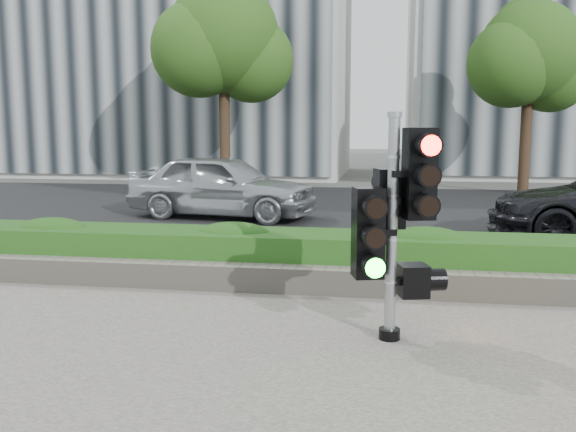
# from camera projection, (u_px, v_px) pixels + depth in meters

# --- Properties ---
(ground) EXTENTS (120.00, 120.00, 0.00)m
(ground) POSITION_uv_depth(u_px,v_px,m) (288.00, 345.00, 6.14)
(ground) COLOR #51514C
(ground) RESTS_ON ground
(road) EXTENTS (60.00, 13.00, 0.02)m
(road) POSITION_uv_depth(u_px,v_px,m) (348.00, 212.00, 15.91)
(road) COLOR black
(road) RESTS_ON ground
(curb) EXTENTS (60.00, 0.25, 0.12)m
(curb) POSITION_uv_depth(u_px,v_px,m) (321.00, 269.00, 9.21)
(curb) COLOR gray
(curb) RESTS_ON ground
(stone_wall) EXTENTS (12.00, 0.32, 0.34)m
(stone_wall) POSITION_uv_depth(u_px,v_px,m) (311.00, 280.00, 7.97)
(stone_wall) COLOR gray
(stone_wall) RESTS_ON sidewalk
(hedge) EXTENTS (12.00, 1.00, 0.68)m
(hedge) POSITION_uv_depth(u_px,v_px,m) (317.00, 257.00, 8.58)
(hedge) COLOR #418228
(hedge) RESTS_ON sidewalk
(building_left) EXTENTS (16.00, 9.00, 15.00)m
(building_left) POSITION_uv_depth(u_px,v_px,m) (178.00, 15.00, 28.96)
(building_left) COLOR #B7B7B2
(building_left) RESTS_ON ground
(tree_left) EXTENTS (4.61, 4.03, 7.34)m
(tree_left) POSITION_uv_depth(u_px,v_px,m) (223.00, 42.00, 20.36)
(tree_left) COLOR black
(tree_left) RESTS_ON ground
(tree_right) EXTENTS (4.10, 3.58, 6.53)m
(tree_right) POSITION_uv_depth(u_px,v_px,m) (529.00, 57.00, 19.85)
(tree_right) COLOR black
(tree_right) RESTS_ON ground
(traffic_signal) EXTENTS (0.83, 0.70, 2.30)m
(traffic_signal) POSITION_uv_depth(u_px,v_px,m) (394.00, 216.00, 6.09)
(traffic_signal) COLOR black
(traffic_signal) RESTS_ON sidewalk
(car_silver) EXTENTS (4.79, 2.54, 1.55)m
(car_silver) POSITION_uv_depth(u_px,v_px,m) (222.00, 186.00, 14.73)
(car_silver) COLOR #AFB1B6
(car_silver) RESTS_ON road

